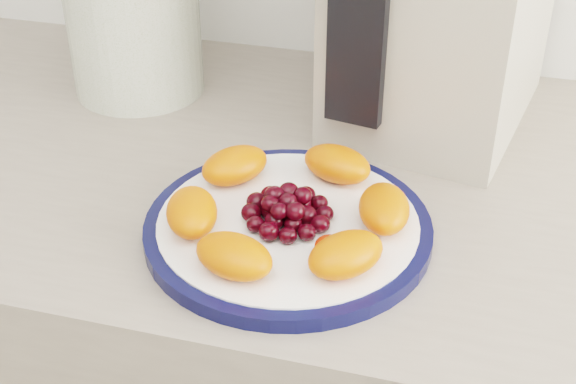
# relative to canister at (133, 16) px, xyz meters

# --- Properties ---
(plate_rim) EXTENTS (0.28, 0.28, 0.01)m
(plate_rim) POSITION_rel_canister_xyz_m (0.27, -0.26, -0.09)
(plate_rim) COLOR #0A0E36
(plate_rim) RESTS_ON counter
(plate_face) EXTENTS (0.25, 0.25, 0.02)m
(plate_face) POSITION_rel_canister_xyz_m (0.27, -0.26, -0.09)
(plate_face) COLOR white
(plate_face) RESTS_ON counter
(canister) EXTENTS (0.20, 0.20, 0.20)m
(canister) POSITION_rel_canister_xyz_m (0.00, 0.00, 0.00)
(canister) COLOR #465B15
(canister) RESTS_ON counter
(appliance_panel) EXTENTS (0.06, 0.03, 0.26)m
(appliance_panel) POSITION_rel_canister_xyz_m (0.30, -0.11, 0.08)
(appliance_panel) COLOR black
(appliance_panel) RESTS_ON appliance_body
(fruit_plate) EXTENTS (0.24, 0.24, 0.04)m
(fruit_plate) POSITION_rel_canister_xyz_m (0.27, -0.27, -0.07)
(fruit_plate) COLOR #E7440B
(fruit_plate) RESTS_ON plate_face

